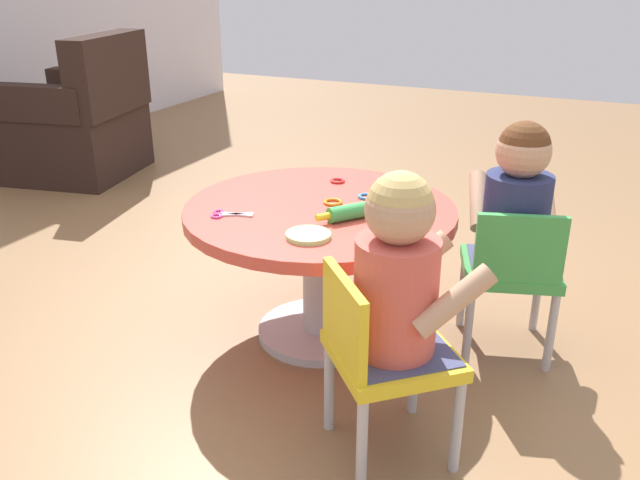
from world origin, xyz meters
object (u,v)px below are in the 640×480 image
(child_chair_right, at_px, (511,271))
(craft_scissors, at_px, (226,214))
(craft_table, at_px, (320,238))
(child_chair_left, at_px, (380,354))
(armchair_dark, at_px, (79,125))
(seated_child_right, at_px, (517,201))
(rolling_pin, at_px, (349,212))
(seated_child_left, at_px, (399,273))

(child_chair_right, relative_size, craft_scissors, 3.76)
(craft_table, xyz_separation_m, child_chair_left, (-0.49, -0.40, -0.07))
(armchair_dark, bearing_deg, craft_scissors, -125.25)
(child_chair_left, relative_size, armchair_dark, 0.63)
(child_chair_left, xyz_separation_m, seated_child_right, (0.69, -0.20, 0.23))
(child_chair_left, height_order, craft_scissors, child_chair_left)
(armchair_dark, bearing_deg, craft_table, -118.12)
(rolling_pin, bearing_deg, child_chair_right, -64.25)
(child_chair_right, relative_size, armchair_dark, 0.63)
(armchair_dark, bearing_deg, child_chair_right, -109.75)
(child_chair_right, xyz_separation_m, armchair_dark, (0.99, 2.76, 0.00))
(child_chair_left, xyz_separation_m, seated_child_left, (0.03, -0.03, 0.23))
(rolling_pin, height_order, craft_scissors, rolling_pin)
(craft_table, relative_size, craft_scissors, 6.34)
(seated_child_right, bearing_deg, child_chair_right, -162.55)
(craft_scissors, bearing_deg, rolling_pin, -70.81)
(child_chair_left, bearing_deg, rolling_pin, 32.09)
(child_chair_right, bearing_deg, armchair_dark, 70.25)
(child_chair_right, bearing_deg, seated_child_left, 163.33)
(child_chair_right, bearing_deg, craft_scissors, 112.96)
(child_chair_left, xyz_separation_m, armchair_dark, (1.64, 2.54, 0.00))
(child_chair_left, bearing_deg, armchair_dark, 57.20)
(seated_child_right, height_order, rolling_pin, seated_child_right)
(seated_child_right, bearing_deg, craft_table, 107.92)
(seated_child_left, xyz_separation_m, armchair_dark, (1.61, 2.57, -0.22))
(seated_child_right, bearing_deg, seated_child_left, 165.21)
(child_chair_left, bearing_deg, seated_child_left, -47.98)
(armchair_dark, bearing_deg, seated_child_left, -122.07)
(child_chair_right, distance_m, armchair_dark, 2.93)
(seated_child_right, height_order, armchair_dark, armchair_dark)
(craft_table, bearing_deg, seated_child_right, -72.08)
(child_chair_right, distance_m, craft_scissors, 0.94)
(armchair_dark, height_order, craft_scissors, armchair_dark)
(child_chair_left, relative_size, craft_scissors, 3.76)
(seated_child_left, height_order, child_chair_right, seated_child_left)
(seated_child_right, height_order, craft_scissors, seated_child_right)
(armchair_dark, relative_size, rolling_pin, 4.35)
(craft_table, distance_m, child_chair_right, 0.64)
(armchair_dark, xyz_separation_m, craft_scissors, (-1.35, -1.91, 0.18))
(child_chair_right, height_order, rolling_pin, rolling_pin)
(child_chair_right, height_order, craft_scissors, child_chair_right)
(craft_table, height_order, seated_child_right, seated_child_right)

